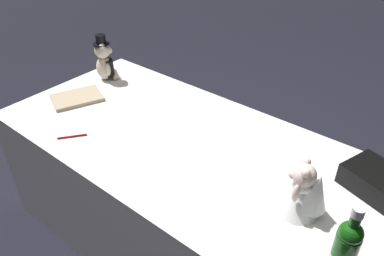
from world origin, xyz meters
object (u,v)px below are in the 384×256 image
Objects in this scene: teddy_bear_groom at (105,61)px; champagne_bottle at (344,254)px; teddy_bear_bride at (305,192)px; signing_pen at (71,137)px; guestbook at (77,98)px.

teddy_bear_groom is 0.87× the size of champagne_bottle.
teddy_bear_bride is (-1.47, 0.27, -0.02)m from teddy_bear_groom.
teddy_bear_groom reaches higher than signing_pen.
teddy_bear_groom is at bearing -10.56° from teddy_bear_bride.
teddy_bear_bride is at bearing 169.44° from teddy_bear_groom.
teddy_bear_bride is at bearing -156.80° from guestbook.
champagne_bottle is at bearing -164.47° from guestbook.
guestbook is at bearing 0.50° from teddy_bear_bride.
champagne_bottle is at bearing 163.83° from teddy_bear_groom.
teddy_bear_bride reaches higher than guestbook.
champagne_bottle reaches higher than signing_pen.
signing_pen is (1.11, 0.27, -0.10)m from teddy_bear_bride.
teddy_bear_bride is at bearing -44.33° from champagne_bottle.
teddy_bear_bride is 0.31m from champagne_bottle.
teddy_bear_groom is at bearing -53.51° from guestbook.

